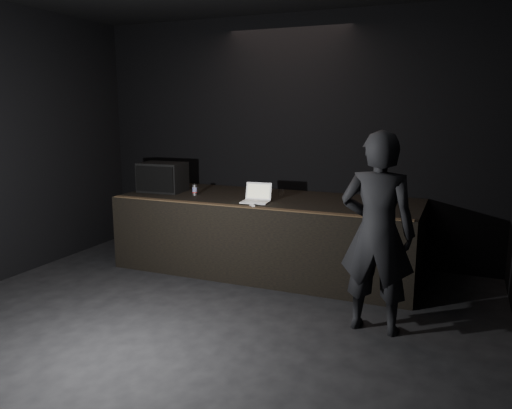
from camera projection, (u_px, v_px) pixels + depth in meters
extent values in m
plane|color=black|center=(156.00, 358.00, 4.44)|extent=(7.00, 7.00, 0.00)
cube|color=black|center=(288.00, 139.00, 7.28)|extent=(6.00, 0.10, 3.50)
cube|color=black|center=(268.00, 234.00, 6.82)|extent=(4.00, 1.50, 1.00)
cube|color=brown|center=(247.00, 207.00, 6.08)|extent=(3.92, 0.10, 0.01)
cube|color=black|center=(163.00, 177.00, 7.20)|extent=(0.65, 0.48, 0.42)
cube|color=black|center=(154.00, 179.00, 6.99)|extent=(0.59, 0.05, 0.36)
cylinder|color=black|center=(170.00, 188.00, 7.53)|extent=(0.82, 0.31, 0.02)
cube|color=white|center=(255.00, 202.00, 6.37)|extent=(0.36, 0.26, 0.02)
cube|color=silver|center=(255.00, 201.00, 6.37)|extent=(0.30, 0.16, 0.00)
cube|color=white|center=(259.00, 191.00, 6.49)|extent=(0.35, 0.10, 0.22)
cube|color=#E78A44|center=(258.00, 191.00, 6.48)|extent=(0.31, 0.08, 0.18)
cylinder|color=silver|center=(195.00, 190.00, 6.90)|extent=(0.06, 0.06, 0.15)
cylinder|color=navy|center=(195.00, 190.00, 6.90)|extent=(0.06, 0.06, 0.07)
cylinder|color=red|center=(195.00, 192.00, 6.90)|extent=(0.06, 0.06, 0.01)
cylinder|color=white|center=(281.00, 193.00, 6.84)|extent=(0.08, 0.08, 0.10)
cube|color=white|center=(252.00, 206.00, 6.11)|extent=(0.11, 0.13, 0.03)
imported|color=black|center=(377.00, 233.00, 4.83)|extent=(0.74, 0.50, 1.99)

